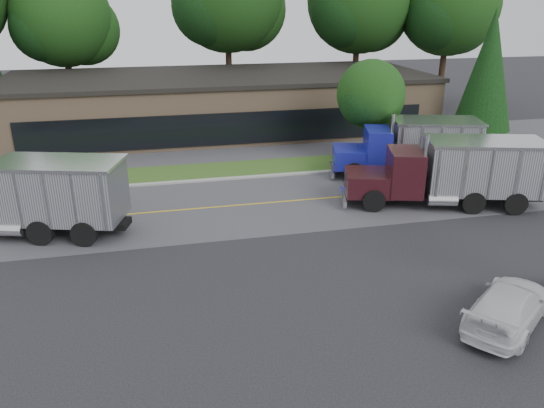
{
  "coord_description": "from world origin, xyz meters",
  "views": [
    {
      "loc": [
        -3.24,
        -15.71,
        9.8
      ],
      "look_at": [
        1.32,
        4.33,
        1.8
      ],
      "focal_mm": 35.0,
      "sensor_mm": 36.0,
      "label": 1
    }
  ],
  "objects_px": {
    "dump_truck_red": "(33,195)",
    "rally_car": "(509,306)",
    "dump_truck_maroon": "(455,171)",
    "dump_truck_blue": "(414,146)"
  },
  "relations": [
    {
      "from": "dump_truck_blue",
      "to": "rally_car",
      "type": "relative_size",
      "value": 1.87
    },
    {
      "from": "dump_truck_blue",
      "to": "rally_car",
      "type": "bearing_deg",
      "value": 90.04
    },
    {
      "from": "dump_truck_red",
      "to": "dump_truck_blue",
      "type": "xyz_separation_m",
      "value": [
        19.98,
        3.79,
        -0.0
      ]
    },
    {
      "from": "dump_truck_red",
      "to": "rally_car",
      "type": "xyz_separation_m",
      "value": [
        15.94,
        -10.86,
        -1.14
      ]
    },
    {
      "from": "dump_truck_red",
      "to": "rally_car",
      "type": "relative_size",
      "value": 2.05
    },
    {
      "from": "dump_truck_red",
      "to": "rally_car",
      "type": "height_order",
      "value": "dump_truck_red"
    },
    {
      "from": "dump_truck_blue",
      "to": "rally_car",
      "type": "height_order",
      "value": "dump_truck_blue"
    },
    {
      "from": "dump_truck_maroon",
      "to": "dump_truck_blue",
      "type": "bearing_deg",
      "value": -76.37
    },
    {
      "from": "dump_truck_maroon",
      "to": "rally_car",
      "type": "xyz_separation_m",
      "value": [
        -3.85,
        -9.93,
        -1.15
      ]
    },
    {
      "from": "dump_truck_red",
      "to": "dump_truck_maroon",
      "type": "xyz_separation_m",
      "value": [
        19.79,
        -0.93,
        0.0
      ]
    }
  ]
}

